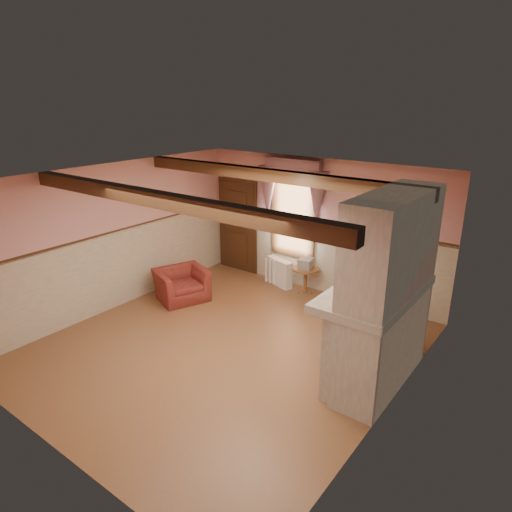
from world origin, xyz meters
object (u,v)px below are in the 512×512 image
Objects in this scene: side_table at (305,280)px; bowl at (380,283)px; armchair at (182,284)px; mantel_clock at (391,271)px; radiator at (279,272)px; oil_lamp at (394,266)px.

bowl is (2.34, -1.95, 1.19)m from side_table.
mantel_clock is (4.19, 0.25, 1.20)m from armchair.
armchair is 1.40× the size of radiator.
side_table is (1.85, 1.80, -0.04)m from armchair.
oil_lamp is at bearing 90.00° from bowl.
bowl is 0.41m from mantel_clock.
radiator is 3.76m from bowl.
radiator is at bearing -11.77° from armchair.
mantel_clock is at bearing 90.00° from bowl.
armchair is at bearing -135.84° from side_table.
oil_lamp is at bearing 90.00° from mantel_clock.
oil_lamp is at bearing -31.78° from side_table.
radiator is at bearing 146.98° from bowl.
side_table is at bearing 140.15° from bowl.
mantel_clock is at bearing -90.00° from oil_lamp.
oil_lamp is (4.19, 0.35, 1.24)m from armchair.
radiator is 2.50× the size of oil_lamp.
oil_lamp reaches higher than radiator.
side_table is at bearing 146.57° from mantel_clock.
radiator is 3.56m from oil_lamp.
radiator is at bearing 180.00° from side_table.
bowl is (4.19, -0.15, 1.14)m from armchair.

